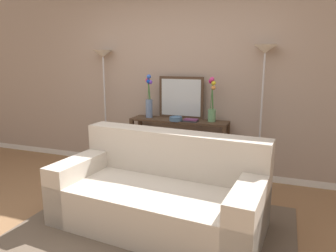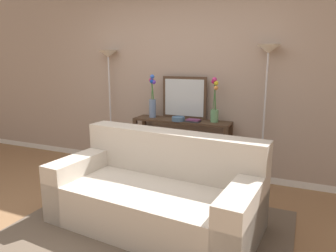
% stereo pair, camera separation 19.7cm
% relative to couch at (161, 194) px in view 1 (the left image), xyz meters
% --- Properties ---
extents(ground_plane, '(16.00, 16.00, 0.02)m').
position_rel_couch_xyz_m(ground_plane, '(-0.39, -0.48, -0.32)').
color(ground_plane, '#936B47').
extents(back_wall, '(12.00, 0.15, 2.67)m').
position_rel_couch_xyz_m(back_wall, '(-0.39, 1.57, 1.03)').
color(back_wall, white).
rests_on(back_wall, ground).
extents(area_rug, '(2.58, 1.87, 0.01)m').
position_rel_couch_xyz_m(area_rug, '(-0.01, -0.16, -0.30)').
color(area_rug, brown).
rests_on(area_rug, ground).
extents(couch, '(2.07, 1.14, 0.88)m').
position_rel_couch_xyz_m(couch, '(0.00, 0.00, 0.00)').
color(couch, beige).
rests_on(couch, ground).
extents(console_table, '(1.34, 0.32, 0.81)m').
position_rel_couch_xyz_m(console_table, '(-0.25, 1.28, 0.25)').
color(console_table, '#473323').
rests_on(console_table, ground).
extents(floor_lamp_left, '(0.28, 0.28, 1.74)m').
position_rel_couch_xyz_m(floor_lamp_left, '(-1.45, 1.37, 1.06)').
color(floor_lamp_left, silver).
rests_on(floor_lamp_left, ground).
extents(floor_lamp_right, '(0.28, 0.28, 1.78)m').
position_rel_couch_xyz_m(floor_lamp_right, '(0.82, 1.37, 1.09)').
color(floor_lamp_right, silver).
rests_on(floor_lamp_right, ground).
extents(wall_mirror, '(0.63, 0.02, 0.57)m').
position_rel_couch_xyz_m(wall_mirror, '(-0.26, 1.41, 0.79)').
color(wall_mirror, '#473323').
rests_on(wall_mirror, console_table).
extents(vase_tall_flowers, '(0.12, 0.12, 0.60)m').
position_rel_couch_xyz_m(vase_tall_flowers, '(-0.69, 1.30, 0.74)').
color(vase_tall_flowers, '#6B84AD').
rests_on(vase_tall_flowers, console_table).
extents(vase_short_flowers, '(0.11, 0.12, 0.58)m').
position_rel_couch_xyz_m(vase_short_flowers, '(0.20, 1.31, 0.72)').
color(vase_short_flowers, '#669E6B').
rests_on(vase_short_flowers, console_table).
extents(fruit_bowl, '(0.17, 0.17, 0.06)m').
position_rel_couch_xyz_m(fruit_bowl, '(-0.26, 1.19, 0.53)').
color(fruit_bowl, '#4C7093').
rests_on(fruit_bowl, console_table).
extents(book_stack, '(0.20, 0.13, 0.03)m').
position_rel_couch_xyz_m(book_stack, '(-0.06, 1.21, 0.52)').
color(book_stack, '#2D2D33').
rests_on(book_stack, console_table).
extents(book_row_under_console, '(0.39, 0.17, 0.13)m').
position_rel_couch_xyz_m(book_row_under_console, '(-0.61, 1.28, -0.25)').
color(book_row_under_console, navy).
rests_on(book_row_under_console, ground).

